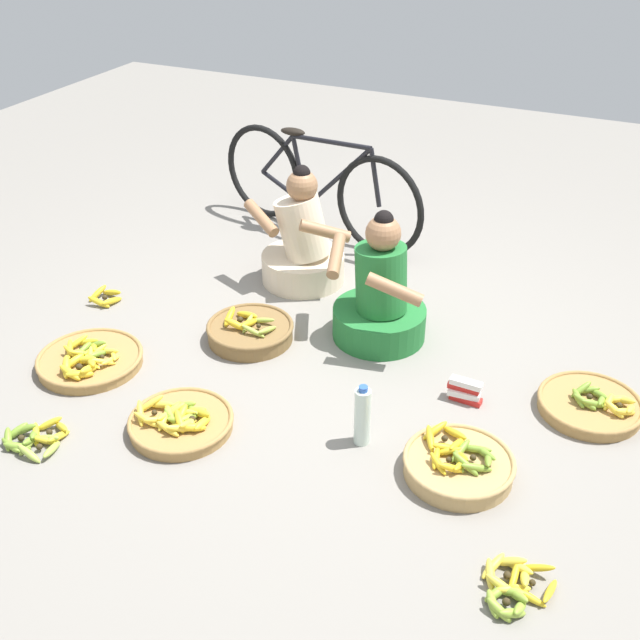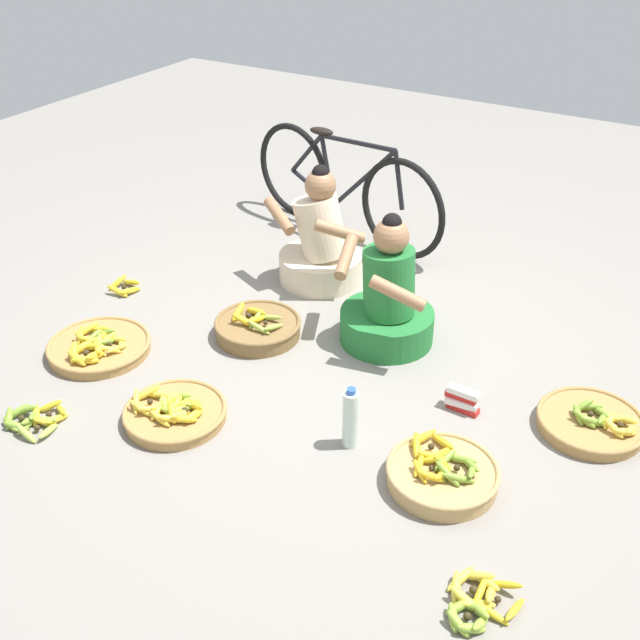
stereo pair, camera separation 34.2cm
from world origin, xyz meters
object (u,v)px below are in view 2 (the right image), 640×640
at_px(bicycle_leaning, 344,186).
at_px(loose_bananas_near_vendor, 124,287).
at_px(packet_carton_stack, 462,400).
at_px(banana_basket_near_bicycle, 592,422).
at_px(banana_basket_back_left, 174,412).
at_px(loose_bananas_back_center, 476,601).
at_px(banana_basket_mid_right, 99,346).
at_px(water_bottle, 351,419).
at_px(vendor_woman_behind, 320,245).
at_px(banana_basket_back_right, 442,473).
at_px(vendor_woman_front, 387,302).
at_px(loose_bananas_front_left, 33,419).
at_px(banana_basket_front_center, 258,327).

height_order(bicycle_leaning, loose_bananas_near_vendor, bicycle_leaning).
bearing_deg(packet_carton_stack, bicycle_leaning, 135.40).
bearing_deg(banana_basket_near_bicycle, packet_carton_stack, -163.29).
xyz_separation_m(banana_basket_back_left, loose_bananas_back_center, (1.64, -0.28, -0.02)).
bearing_deg(banana_basket_mid_right, water_bottle, 1.31).
distance_m(banana_basket_near_bicycle, banana_basket_back_left, 1.99).
bearing_deg(loose_bananas_back_center, water_bottle, 146.25).
relative_size(water_bottle, packet_carton_stack, 1.77).
height_order(bicycle_leaning, water_bottle, bicycle_leaning).
bearing_deg(banana_basket_back_left, banana_basket_near_bicycle, 28.63).
xyz_separation_m(vendor_woman_behind, banana_basket_back_left, (0.11, -1.57, -0.20)).
height_order(loose_bananas_back_center, loose_bananas_near_vendor, loose_bananas_back_center).
bearing_deg(banana_basket_near_bicycle, banana_basket_back_right, -123.50).
distance_m(vendor_woman_behind, loose_bananas_back_center, 2.56).
height_order(vendor_woman_front, loose_bananas_near_vendor, vendor_woman_front).
bearing_deg(loose_bananas_back_center, packet_carton_stack, 114.37).
bearing_deg(loose_bananas_front_left, vendor_woman_front, 53.83).
relative_size(banana_basket_back_right, loose_bananas_back_center, 1.57).
xyz_separation_m(vendor_woman_behind, loose_bananas_front_left, (-0.44, -1.94, -0.21)).
bearing_deg(banana_basket_near_bicycle, vendor_woman_front, 170.43).
relative_size(banana_basket_back_right, banana_basket_back_left, 0.98).
xyz_separation_m(banana_basket_mid_right, banana_basket_front_center, (0.65, 0.59, 0.01)).
bearing_deg(vendor_woman_front, loose_bananas_near_vendor, -168.64).
xyz_separation_m(loose_bananas_near_vendor, packet_carton_stack, (2.25, -0.05, 0.03)).
xyz_separation_m(banana_basket_back_left, packet_carton_stack, (1.16, 0.78, 0.02)).
relative_size(vendor_woman_front, banana_basket_back_right, 1.55).
height_order(vendor_woman_front, loose_bananas_front_left, vendor_woman_front).
distance_m(banana_basket_back_right, banana_basket_front_center, 1.48).
xyz_separation_m(vendor_woman_front, banana_basket_front_center, (-0.64, -0.33, -0.19)).
height_order(banana_basket_back_left, packet_carton_stack, banana_basket_back_left).
relative_size(vendor_woman_front, banana_basket_front_center, 1.57).
height_order(banana_basket_mid_right, loose_bananas_back_center, banana_basket_mid_right).
distance_m(banana_basket_front_center, loose_bananas_near_vendor, 1.01).
height_order(banana_basket_near_bicycle, loose_bananas_back_center, banana_basket_near_bicycle).
xyz_separation_m(banana_basket_back_right, packet_carton_stack, (-0.12, 0.53, 0.01)).
relative_size(vendor_woman_behind, banana_basket_front_center, 1.57).
bearing_deg(water_bottle, vendor_woman_front, 106.31).
bearing_deg(banana_basket_front_center, banana_basket_back_left, -84.39).
bearing_deg(banana_basket_back_right, loose_bananas_back_center, -55.85).
height_order(vendor_woman_behind, banana_basket_front_center, vendor_woman_behind).
bearing_deg(loose_bananas_front_left, loose_bananas_near_vendor, 113.78).
distance_m(bicycle_leaning, banana_basket_back_left, 2.28).
height_order(bicycle_leaning, banana_basket_mid_right, bicycle_leaning).
xyz_separation_m(bicycle_leaning, loose_bananas_front_left, (-0.24, -2.61, -0.33)).
distance_m(banana_basket_back_right, packet_carton_stack, 0.54).
xyz_separation_m(banana_basket_back_left, water_bottle, (0.81, 0.27, 0.11)).
xyz_separation_m(banana_basket_front_center, packet_carton_stack, (1.24, -0.04, 0.00)).
bearing_deg(loose_bananas_front_left, bicycle_leaning, 84.80).
bearing_deg(loose_bananas_near_vendor, vendor_woman_behind, 37.39).
bearing_deg(banana_basket_mid_right, bicycle_leaning, 78.55).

